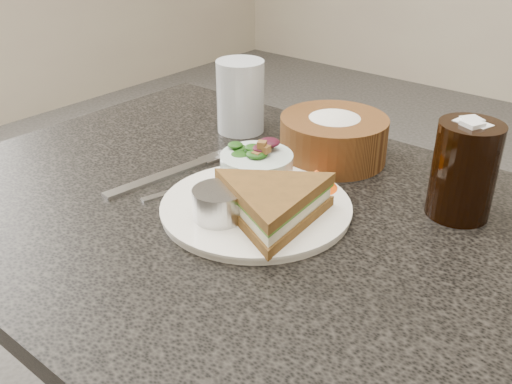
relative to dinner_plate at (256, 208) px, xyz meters
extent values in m
cylinder|color=silver|center=(0.00, 0.00, 0.00)|extent=(0.26, 0.26, 0.01)
cylinder|color=#B5B5B6|center=(-0.01, -0.06, 0.03)|extent=(0.09, 0.09, 0.04)
cone|color=#FF4E07|center=(0.04, 0.09, 0.02)|extent=(0.09, 0.09, 0.03)
cube|color=#A9A9A9|center=(-0.18, -0.01, 0.00)|extent=(0.05, 0.20, 0.01)
cube|color=#A3A3A3|center=(-0.12, 0.00, 0.00)|extent=(0.06, 0.18, 0.00)
cylinder|color=silver|center=(-0.21, 0.21, 0.06)|extent=(0.11, 0.11, 0.13)
camera|label=1|loc=(0.44, -0.53, 0.39)|focal=40.00mm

